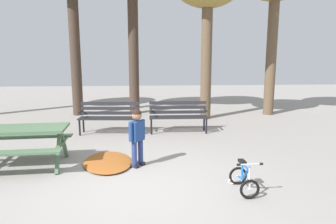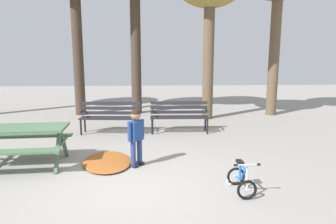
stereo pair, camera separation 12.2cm
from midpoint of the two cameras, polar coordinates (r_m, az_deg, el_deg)
The scene contains 7 objects.
ground at distance 5.02m, azimuth -6.02°, elevation -13.96°, with size 36.00×36.00×0.00m, color gray.
picnic_table at distance 6.36m, azimuth -26.06°, elevation -4.09°, with size 1.89×1.46×0.79m.
park_bench_far_left at distance 8.40m, azimuth -10.40°, elevation -0.52°, with size 1.63×0.58×0.85m.
park_bench_left at distance 8.40m, azimuth 2.55°, elevation -0.37°, with size 1.61×0.49×0.85m.
child_standing at distance 5.73m, azimuth -5.44°, elevation -3.91°, with size 0.30×0.34×1.11m.
kids_bicycle at distance 4.91m, azimuth 14.35°, elevation -12.23°, with size 0.39×0.57×0.54m.
leaf_pile at distance 6.13m, azimuth -10.82°, elevation -9.16°, with size 1.34×0.94×0.07m, color #9E5623.
Camera 2 is at (0.32, -4.58, 2.05)m, focal length 32.33 mm.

